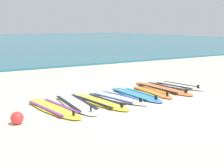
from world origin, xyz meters
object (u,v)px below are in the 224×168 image
object	(u,v)px
surfboard_1	(76,103)
surfboard_2	(100,102)
surfboard_0	(53,108)
surfboard_4	(135,94)
surfboard_3	(117,98)
beach_ball	(17,118)
surfboard_7	(177,86)
surfboard_6	(162,88)
surfboard_5	(152,92)

from	to	relation	value
surfboard_1	surfboard_2	world-z (taller)	same
surfboard_0	surfboard_4	xyz separation A→B (m)	(2.64, 0.18, 0.00)
surfboard_0	surfboard_3	distance (m)	1.94
surfboard_0	surfboard_3	xyz separation A→B (m)	(1.94, 0.11, 0.00)
surfboard_1	beach_ball	xyz separation A→B (m)	(-1.73, -0.82, 0.10)
surfboard_0	beach_ball	xyz separation A→B (m)	(-1.05, -0.69, 0.10)
surfboard_3	surfboard_2	bearing A→B (deg)	-165.09
surfboard_7	surfboard_3	bearing A→B (deg)	-171.21
surfboard_1	surfboard_6	size ratio (longest dim) A/B	0.98
surfboard_3	surfboard_5	xyz separation A→B (m)	(1.33, 0.09, 0.00)
surfboard_0	surfboard_1	world-z (taller)	same
surfboard_7	surfboard_1	bearing A→B (deg)	-174.28
surfboard_5	surfboard_7	bearing A→B (deg)	13.65
surfboard_4	surfboard_5	size ratio (longest dim) A/B	1.18
surfboard_0	surfboard_4	bearing A→B (deg)	3.96
surfboard_5	surfboard_6	size ratio (longest dim) A/B	0.77
surfboard_2	surfboard_3	world-z (taller)	same
surfboard_4	surfboard_0	bearing A→B (deg)	-176.04
surfboard_7	surfboard_2	bearing A→B (deg)	-170.02
surfboard_2	surfboard_3	distance (m)	0.65
surfboard_5	beach_ball	xyz separation A→B (m)	(-4.32, -0.89, 0.10)
surfboard_0	surfboard_6	bearing A→B (deg)	6.45
surfboard_0	surfboard_7	size ratio (longest dim) A/B	1.16
surfboard_6	surfboard_0	bearing A→B (deg)	-173.55
surfboard_6	surfboard_2	bearing A→B (deg)	-169.17
surfboard_3	surfboard_4	bearing A→B (deg)	5.66
surfboard_1	surfboard_3	bearing A→B (deg)	-0.95
surfboard_3	surfboard_4	xyz separation A→B (m)	(0.70, 0.07, -0.00)
surfboard_0	surfboard_5	xyz separation A→B (m)	(3.27, 0.20, 0.00)
surfboard_5	surfboard_6	bearing A→B (deg)	21.09
surfboard_6	surfboard_1	bearing A→B (deg)	-174.56
surfboard_4	surfboard_5	distance (m)	0.63
surfboard_7	beach_ball	world-z (taller)	beach_ball
surfboard_2	beach_ball	world-z (taller)	beach_ball
surfboard_7	beach_ball	bearing A→B (deg)	-167.89
surfboard_1	surfboard_4	size ratio (longest dim) A/B	1.08
surfboard_1	surfboard_4	bearing A→B (deg)	1.43
surfboard_0	surfboard_7	world-z (taller)	same
surfboard_3	beach_ball	world-z (taller)	beach_ball
surfboard_2	surfboard_4	xyz separation A→B (m)	(1.34, 0.24, -0.00)
surfboard_3	beach_ball	distance (m)	3.09
surfboard_6	beach_ball	distance (m)	5.07
surfboard_5	surfboard_7	size ratio (longest dim) A/B	0.93
surfboard_2	surfboard_7	xyz separation A→B (m)	(3.32, 0.58, 0.00)
beach_ball	surfboard_2	bearing A→B (deg)	15.06
surfboard_4	beach_ball	xyz separation A→B (m)	(-3.69, -0.87, 0.10)
surfboard_3	surfboard_4	world-z (taller)	same
surfboard_5	surfboard_0	bearing A→B (deg)	-176.51
surfboard_2	surfboard_5	world-z (taller)	same
surfboard_4	surfboard_5	world-z (taller)	same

